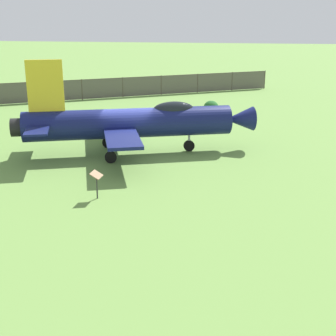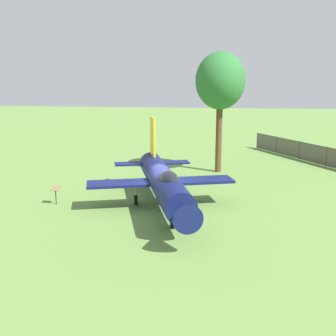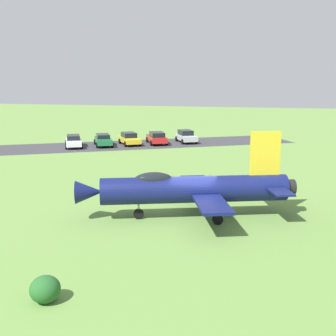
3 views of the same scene
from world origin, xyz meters
name	(u,v)px [view 2 (image 2 of 3)]	position (x,y,z in m)	size (l,w,h in m)	color
ground_plane	(163,209)	(0.00, 0.00, 0.00)	(200.00, 200.00, 0.00)	#668E42
display_jet	(163,181)	(0.34, 0.12, 1.74)	(12.54, 8.78, 5.04)	#111951
shade_tree	(220,82)	(-10.63, 2.89, 7.37)	(4.52, 3.99, 9.75)	brown
info_plaque	(55,191)	(0.18, -6.57, 0.85)	(0.43, 0.62, 1.14)	#333333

